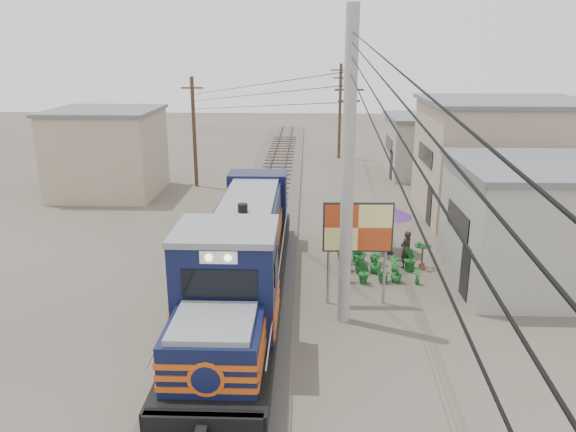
{
  "coord_description": "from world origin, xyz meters",
  "views": [
    {
      "loc": [
        2.25,
        -17.53,
        8.8
      ],
      "look_at": [
        1.48,
        4.21,
        2.2
      ],
      "focal_mm": 35.0,
      "sensor_mm": 36.0,
      "label": 1
    }
  ],
  "objects_px": {
    "locomotive": "(242,259)",
    "vendor": "(406,249)",
    "market_umbrella": "(391,212)",
    "billboard": "(358,230)"
  },
  "relations": [
    {
      "from": "market_umbrella",
      "to": "billboard",
      "type": "bearing_deg",
      "value": -110.08
    },
    {
      "from": "locomotive",
      "to": "billboard",
      "type": "xyz_separation_m",
      "value": [
        4.0,
        0.18,
        1.06
      ]
    },
    {
      "from": "market_umbrella",
      "to": "vendor",
      "type": "height_order",
      "value": "market_umbrella"
    },
    {
      "from": "billboard",
      "to": "vendor",
      "type": "xyz_separation_m",
      "value": [
        2.32,
        3.46,
        -1.96
      ]
    },
    {
      "from": "vendor",
      "to": "locomotive",
      "type": "bearing_deg",
      "value": -8.76
    },
    {
      "from": "billboard",
      "to": "vendor",
      "type": "distance_m",
      "value": 4.61
    },
    {
      "from": "locomotive",
      "to": "vendor",
      "type": "height_order",
      "value": "locomotive"
    },
    {
      "from": "locomotive",
      "to": "market_umbrella",
      "type": "distance_m",
      "value": 7.95
    },
    {
      "from": "vendor",
      "to": "market_umbrella",
      "type": "bearing_deg",
      "value": -114.04
    },
    {
      "from": "locomotive",
      "to": "vendor",
      "type": "distance_m",
      "value": 7.36
    }
  ]
}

